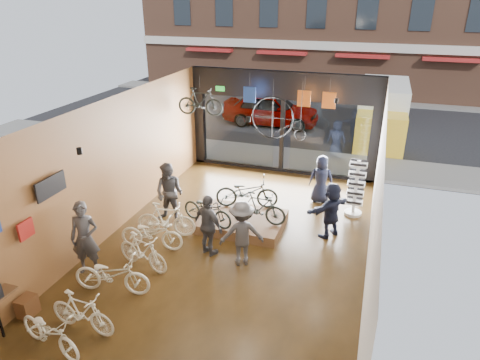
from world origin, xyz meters
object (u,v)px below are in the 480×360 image
at_px(customer_1, 169,193).
at_px(sunglasses_rack, 356,188).
at_px(display_bike_mid, 259,208).
at_px(customer_4, 321,179).
at_px(floor_bike_4, 152,233).
at_px(box_truck, 382,115).
at_px(floor_bike_1, 82,312).
at_px(display_platform, 242,222).
at_px(hung_bike, 200,102).
at_px(customer_5, 331,210).
at_px(customer_0, 85,238).
at_px(floor_bike_0, 50,332).
at_px(display_bike_left, 207,210).
at_px(floor_bike_3, 143,252).
at_px(display_bike_right, 247,192).
at_px(customer_2, 209,226).
at_px(penny_farthing, 281,120).
at_px(floor_bike_5, 166,219).
at_px(floor_bike_2, 112,274).
at_px(street_car, 271,109).
at_px(customer_3, 242,233).

height_order(customer_1, sunglasses_rack, customer_1).
height_order(display_bike_mid, customer_4, customer_4).
height_order(floor_bike_4, display_bike_mid, display_bike_mid).
distance_m(box_truck, floor_bike_1, 15.59).
distance_m(display_platform, hung_bike, 4.61).
bearing_deg(customer_5, customer_0, -19.67).
distance_m(floor_bike_0, customer_0, 2.59).
bearing_deg(display_platform, floor_bike_4, -136.27).
bearing_deg(display_bike_left, box_truck, -8.28).
bearing_deg(customer_4, display_bike_left, 38.75).
bearing_deg(floor_bike_3, display_bike_right, -11.39).
height_order(display_platform, customer_0, customer_0).
bearing_deg(customer_2, penny_farthing, -73.26).
bearing_deg(display_bike_left, floor_bike_5, 130.62).
bearing_deg(penny_farthing, hung_bike, -177.86).
bearing_deg(customer_2, floor_bike_2, 81.43).
relative_size(display_platform, customer_0, 1.27).
bearing_deg(floor_bike_1, customer_0, 36.46).
bearing_deg(floor_bike_5, penny_farthing, -40.36).
relative_size(box_truck, customer_5, 3.90).
relative_size(floor_bike_0, hung_bike, 1.03).
bearing_deg(box_truck, customer_1, -120.14).
distance_m(street_car, floor_bike_0, 16.24).
height_order(customer_4, penny_farthing, penny_farthing).
relative_size(street_car, customer_3, 2.82).
xyz_separation_m(display_bike_left, display_bike_mid, (1.37, 0.49, 0.04)).
bearing_deg(display_bike_right, floor_bike_3, 140.71).
height_order(floor_bike_4, customer_5, customer_5).
distance_m(floor_bike_0, display_platform, 6.01).
distance_m(floor_bike_2, customer_1, 3.49).
height_order(floor_bike_1, customer_0, customer_0).
bearing_deg(street_car, floor_bike_2, 179.82).
xyz_separation_m(floor_bike_1, penny_farthing, (2.17, 7.92, 2.04)).
xyz_separation_m(floor_bike_0, floor_bike_3, (0.32, 2.92, 0.04)).
xyz_separation_m(floor_bike_1, floor_bike_3, (0.05, 2.30, 0.01)).
bearing_deg(floor_bike_4, customer_2, -89.83).
xyz_separation_m(street_car, display_bike_left, (1.02, -11.21, -0.10)).
bearing_deg(customer_4, display_bike_right, 31.31).
relative_size(floor_bike_5, sunglasses_rack, 0.94).
distance_m(floor_bike_5, hung_bike, 4.63).
height_order(floor_bike_4, customer_2, customer_2).
height_order(floor_bike_1, sunglasses_rack, sunglasses_rack).
relative_size(display_bike_right, customer_4, 1.18).
bearing_deg(customer_0, customer_3, 5.95).
xyz_separation_m(display_platform, display_bike_right, (-0.08, 0.69, 0.65)).
xyz_separation_m(street_car, floor_bike_4, (-0.09, -12.44, -0.38)).
bearing_deg(customer_2, sunglasses_rack, -108.35).
distance_m(floor_bike_4, penny_farthing, 5.67).
xyz_separation_m(display_platform, hung_bike, (-2.41, 2.78, 2.78)).
relative_size(display_bike_right, customer_0, 1.00).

